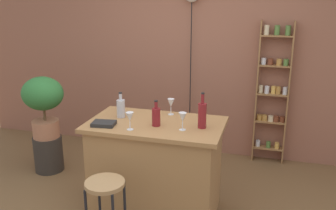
{
  "coord_description": "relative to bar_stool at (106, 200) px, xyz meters",
  "views": [
    {
      "loc": [
        1.04,
        -2.89,
        2.13
      ],
      "look_at": [
        0.05,
        0.55,
        1.05
      ],
      "focal_mm": 40.04,
      "sensor_mm": 36.0,
      "label": 1
    }
  ],
  "objects": [
    {
      "name": "plant_stool",
      "position": [
        -1.34,
        1.19,
        -0.26
      ],
      "size": [
        0.35,
        0.35,
        0.44
      ],
      "primitive_type": "cylinder",
      "color": "#2D2823",
      "rests_on": "ground"
    },
    {
      "name": "bottle_olive_oil",
      "position": [
        -0.16,
        0.76,
        0.56
      ],
      "size": [
        0.08,
        0.08,
        0.25
      ],
      "color": "#B2B2B7",
      "rests_on": "kitchen_counter"
    },
    {
      "name": "wine_glass_center",
      "position": [
        0.06,
        0.45,
        0.58
      ],
      "size": [
        0.07,
        0.07,
        0.16
      ],
      "color": "silver",
      "rests_on": "kitchen_counter"
    },
    {
      "name": "wine_glass_right",
      "position": [
        0.29,
        0.97,
        0.58
      ],
      "size": [
        0.07,
        0.07,
        0.16
      ],
      "color": "silver",
      "rests_on": "kitchen_counter"
    },
    {
      "name": "wine_glass_left",
      "position": [
        0.51,
        0.57,
        0.58
      ],
      "size": [
        0.07,
        0.07,
        0.16
      ],
      "color": "silver",
      "rests_on": "kitchen_counter"
    },
    {
      "name": "back_wall",
      "position": [
        0.22,
        2.34,
        0.92
      ],
      "size": [
        6.4,
        0.1,
        2.8
      ],
      "primitive_type": "cube",
      "color": "#8C5642",
      "rests_on": "ground"
    },
    {
      "name": "bottle_sauce_amber",
      "position": [
        0.25,
        0.61,
        0.56
      ],
      "size": [
        0.08,
        0.08,
        0.24
      ],
      "color": "maroon",
      "rests_on": "kitchen_counter"
    },
    {
      "name": "cookbook",
      "position": [
        -0.22,
        0.49,
        0.48
      ],
      "size": [
        0.23,
        0.18,
        0.03
      ],
      "primitive_type": "cube",
      "rotation": [
        0.0,
        0.0,
        0.13
      ],
      "color": "black",
      "rests_on": "kitchen_counter"
    },
    {
      "name": "bottle_vinegar",
      "position": [
        0.67,
        0.68,
        0.59
      ],
      "size": [
        0.08,
        0.08,
        0.33
      ],
      "color": "maroon",
      "rests_on": "kitchen_counter"
    },
    {
      "name": "potted_plant",
      "position": [
        -1.34,
        1.19,
        0.42
      ],
      "size": [
        0.5,
        0.45,
        0.75
      ],
      "color": "#A86B4C",
      "rests_on": "plant_stool"
    },
    {
      "name": "kitchen_counter",
      "position": [
        0.22,
        0.69,
        -0.0
      ],
      "size": [
        1.29,
        0.76,
        0.95
      ],
      "color": "#9E7042",
      "rests_on": "ground"
    },
    {
      "name": "spice_shelf",
      "position": [
        1.27,
        2.21,
        0.46
      ],
      "size": [
        0.4,
        0.12,
        1.81
      ],
      "color": "olive",
      "rests_on": "ground"
    },
    {
      "name": "bar_stool",
      "position": [
        0.0,
        0.0,
        0.0
      ],
      "size": [
        0.33,
        0.33,
        0.65
      ],
      "color": "black",
      "rests_on": "ground"
    }
  ]
}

